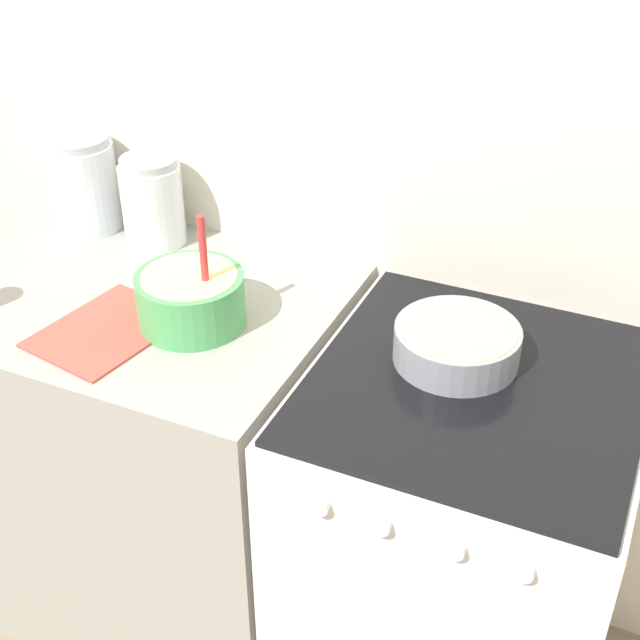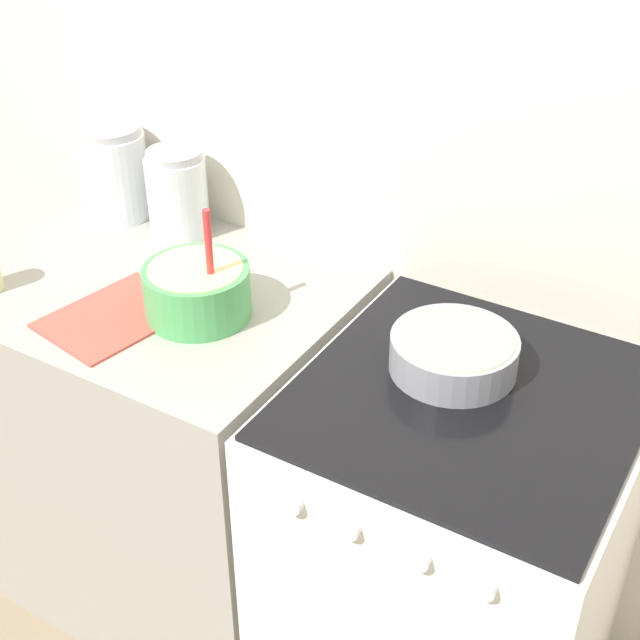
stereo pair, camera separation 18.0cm
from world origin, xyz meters
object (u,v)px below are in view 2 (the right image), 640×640
Objects in this scene: stove at (451,564)px; mixing_bowl at (197,288)px; baking_pan at (454,352)px; storage_jar_left at (115,178)px; storage_jar_middle at (178,199)px.

mixing_bowl reaches higher than stove.
storage_jar_left reaches higher than baking_pan.
baking_pan is 0.84m from storage_jar_middle.
storage_jar_middle is at bearing 0.00° from storage_jar_left.
mixing_bowl is at bearing -45.72° from storage_jar_middle.
stove is 1.07m from storage_jar_middle.
storage_jar_middle is (-0.82, 0.18, 0.05)m from baking_pan.
baking_pan is 1.15× the size of storage_jar_middle.
storage_jar_middle is at bearing 167.60° from baking_pan.
mixing_bowl is 0.39m from storage_jar_middle.
baking_pan is 1.04m from storage_jar_left.
mixing_bowl is 1.09× the size of storage_jar_left.
mixing_bowl reaches higher than storage_jar_left.
storage_jar_middle is at bearing 165.05° from stove.
stove is 0.51m from baking_pan.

